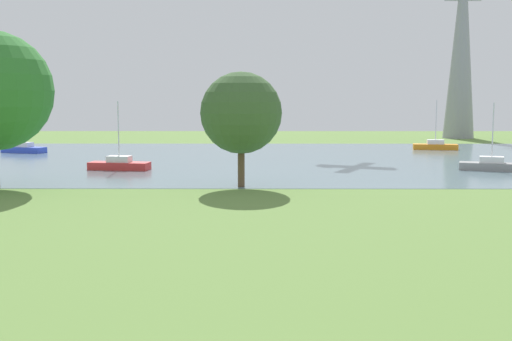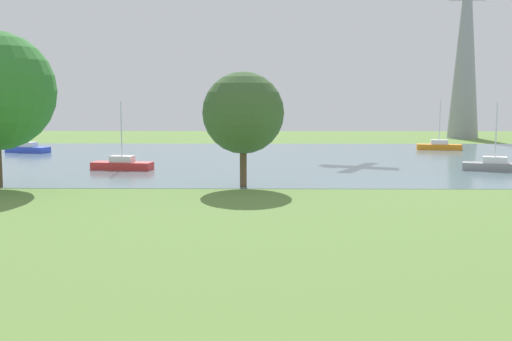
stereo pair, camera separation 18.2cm
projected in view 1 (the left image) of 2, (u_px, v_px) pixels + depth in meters
The scene contains 8 objects.
ground_plane at pixel (249, 212), 30.70m from camera, with size 160.00×160.00×0.00m, color olive.
water_surface at pixel (254, 159), 58.52m from camera, with size 140.00×40.00×0.02m, color slate.
sailboat_gray at pixel (491, 165), 48.60m from camera, with size 5.02×3.03×5.32m.
sailboat_red at pixel (119, 164), 49.11m from camera, with size 4.97×2.21×5.42m.
sailboat_blue at pixel (24, 148), 65.02m from camera, with size 5.02×3.03×6.98m.
sailboat_orange at pixel (435, 146), 69.12m from camera, with size 4.99×2.32×5.49m.
tree_mid_shore at pixel (241, 113), 39.05m from camera, with size 5.19×5.19×7.32m.
electricity_pylon at pixel (462, 39), 88.58m from camera, with size 6.40×4.40×28.42m.
Camera 1 is at (0.52, -8.26, 5.54)m, focal length 43.42 mm.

